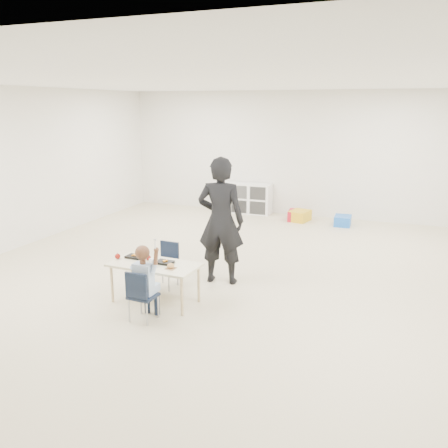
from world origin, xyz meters
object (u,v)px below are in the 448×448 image
at_px(child, 143,281).
at_px(adult, 221,221).
at_px(cubby_shelf, 242,198).
at_px(chair_near, 143,295).
at_px(table, 155,283).

height_order(child, adult, adult).
bearing_deg(cubby_shelf, child, -82.15).
bearing_deg(child, chair_near, 2.59).
distance_m(chair_near, cubby_shelf, 5.95).
xyz_separation_m(table, cubby_shelf, (-0.68, 5.38, 0.08)).
relative_size(chair_near, cubby_shelf, 0.45).
distance_m(table, child, 0.57).
xyz_separation_m(table, child, (0.13, -0.51, 0.23)).
xyz_separation_m(child, adult, (0.39, 1.50, 0.41)).
xyz_separation_m(chair_near, cubby_shelf, (-0.81, 5.89, 0.04)).
bearing_deg(table, chair_near, -73.47).
relative_size(cubby_shelf, adult, 0.77).
xyz_separation_m(table, adult, (0.52, 0.99, 0.64)).
height_order(table, chair_near, chair_near).
bearing_deg(table, cubby_shelf, 99.84).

